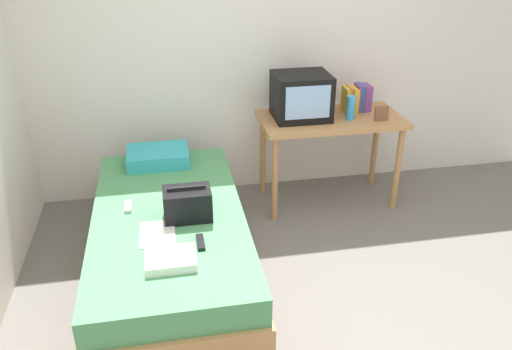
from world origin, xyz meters
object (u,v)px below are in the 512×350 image
magazine (157,234)px  folded_towel (171,260)px  remote_silver (128,206)px  desk (330,129)px  handbag (187,204)px  picture_frame (381,114)px  tv (301,96)px  water_bottle (351,108)px  book_row (357,98)px  bed (171,245)px  pillow (158,156)px  remote_dark (200,242)px

magazine → folded_towel: size_ratio=1.04×
remote_silver → magazine: bearing=-62.8°
desk → handbag: bearing=-143.5°
picture_frame → magazine: bearing=-152.8°
tv → picture_frame: size_ratio=3.60×
water_bottle → book_row: bearing=57.7°
bed → picture_frame: (1.73, 0.67, 0.58)m
water_bottle → picture_frame: (0.23, -0.08, -0.04)m
bed → pillow: 0.84m
desk → pillow: 1.42m
water_bottle → remote_silver: water_bottle is taller
magazine → desk: bearing=36.9°
remote_silver → folded_towel: bearing=-69.4°
picture_frame → tv: bearing=162.5°
pillow → water_bottle: bearing=-0.9°
desk → handbag: size_ratio=3.87×
tv → magazine: 1.69m
water_bottle → picture_frame: size_ratio=1.59×
book_row → magazine: 2.10m
book_row → pillow: (-1.66, -0.17, -0.31)m
desk → magazine: size_ratio=4.00×
tv → book_row: (0.50, 0.08, -0.07)m
folded_towel → picture_frame: bearing=35.5°
book_row → picture_frame: bearing=-68.5°
book_row → pillow: bearing=-174.1°
water_bottle → bed: bearing=-153.4°
folded_towel → remote_dark: bearing=42.2°
book_row → remote_dark: size_ratio=1.44×
handbag → pillow: bearing=101.2°
tv → remote_silver: size_ratio=3.06×
remote_silver → remote_dark: bearing=-49.6°
book_row → folded_towel: (-1.62, -1.51, -0.34)m
bed → remote_silver: bearing=157.7°
tv → picture_frame: tv is taller
book_row → remote_silver: bearing=-155.8°
bed → tv: 1.58m
picture_frame → remote_silver: (-1.98, -0.57, -0.31)m
magazine → remote_dark: (0.25, -0.15, 0.01)m
water_bottle → magazine: water_bottle is taller
remote_dark → water_bottle: bearing=41.1°
tv → desk: bearing=-8.3°
desk → handbag: 1.54m
folded_towel → bed: bearing=89.6°
desk → pillow: bearing=-177.8°
book_row → bed: bearing=-149.7°
book_row → pillow: book_row is taller
handbag → magazine: 0.27m
picture_frame → magazine: (-1.80, -0.92, -0.32)m
picture_frame → magazine: size_ratio=0.42×
handbag → magazine: size_ratio=1.03×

